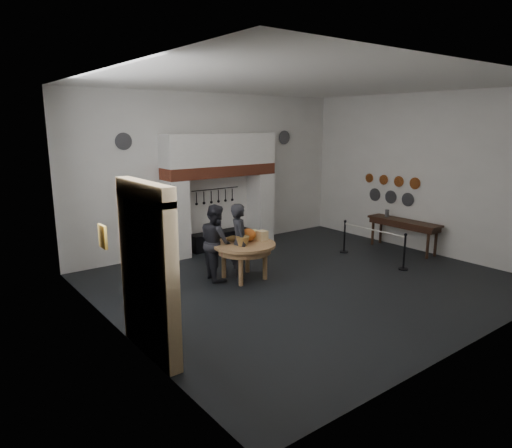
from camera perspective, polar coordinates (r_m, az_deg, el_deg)
floor at (r=10.94m, az=6.24°, el=-7.07°), size 9.00×8.00×0.02m
ceiling at (r=10.35m, az=6.85°, el=17.11°), size 9.00×8.00×0.02m
wall_back at (r=13.56m, az=-5.32°, el=6.51°), size 9.00×0.02×4.50m
wall_front at (r=8.06m, az=26.61°, el=1.15°), size 9.00×0.02×4.50m
wall_left at (r=8.01m, az=-17.40°, el=1.85°), size 0.02×8.00×4.50m
wall_right at (r=13.90m, az=20.12°, el=5.95°), size 0.02×8.00×4.50m
chimney_pier_left at (r=12.71m, az=-10.00°, el=0.61°), size 0.55×0.70×2.15m
chimney_pier_right at (r=14.28m, az=0.54°, el=2.10°), size 0.55×0.70×2.15m
hearth_brick_band at (r=13.26m, az=-4.51°, el=6.65°), size 3.50×0.72×0.32m
chimney_hood at (r=13.21m, az=-4.56°, el=9.28°), size 3.50×0.70×0.90m
iron_range at (r=13.68m, az=-4.53°, el=-1.95°), size 1.90×0.45×0.50m
utensil_rail at (r=13.55m, az=-5.10°, el=4.38°), size 1.60×0.02×0.02m
door_recess at (r=7.37m, az=-13.94°, el=-6.90°), size 0.04×1.10×2.50m
door_jamb_near at (r=6.79m, az=-10.86°, el=-8.01°), size 0.22×0.30×2.60m
door_jamb_far at (r=8.00m, az=-15.40°, el=-5.05°), size 0.22×0.30×2.60m
door_lintel at (r=7.07m, az=-13.87°, el=4.00°), size 0.22×1.70×0.30m
wall_plaque at (r=8.90m, az=-18.62°, el=-1.50°), size 0.05×0.34×0.44m
work_table at (r=10.80m, az=-1.49°, el=-2.60°), size 1.59×1.59×0.07m
pumpkin at (r=10.94m, az=-0.95°, el=-1.37°), size 0.36×0.36×0.31m
cheese_block_big at (r=11.01m, az=0.77°, el=-1.46°), size 0.22×0.22×0.24m
cheese_block_small at (r=11.24m, az=-0.26°, el=-1.29°), size 0.18×0.18×0.20m
wicker_basket at (r=10.56m, az=-1.67°, el=-2.14°), size 0.34×0.34×0.22m
bread_loaf at (r=11.00m, az=-2.99°, el=-1.80°), size 0.31×0.18×0.13m
visitor_near at (r=10.72m, az=-2.07°, el=-2.28°), size 0.68×0.79×1.84m
visitor_far at (r=10.83m, az=-5.02°, el=-2.25°), size 0.85×1.00×1.81m
side_table at (r=13.90m, az=18.00°, el=0.33°), size 0.55×2.20×0.06m
pewter_jug at (r=14.21m, az=16.06°, el=1.29°), size 0.12×0.12×0.22m
copper_pan_a at (r=14.01m, az=19.26°, el=4.82°), size 0.03×0.34×0.34m
copper_pan_b at (r=14.31m, az=17.42°, el=5.09°), size 0.03×0.32×0.32m
copper_pan_c at (r=14.63m, az=15.67°, el=5.35°), size 0.03×0.30×0.30m
copper_pan_d at (r=14.97m, az=13.99°, el=5.60°), size 0.03×0.28×0.28m
pewter_plate_left at (r=14.18m, az=18.44°, el=2.92°), size 0.03×0.40×0.40m
pewter_plate_mid at (r=14.52m, az=16.49°, el=3.26°), size 0.03×0.40×0.40m
pewter_plate_right at (r=14.88m, az=14.63°, el=3.58°), size 0.03×0.40×0.40m
pewter_plate_back_left at (r=12.24m, az=-16.23°, el=9.89°), size 0.44×0.03×0.44m
pewter_plate_back_right at (r=15.07m, az=3.56°, el=10.75°), size 0.44×0.03×0.44m
barrier_post_near at (r=12.15m, az=18.05°, el=-3.41°), size 0.05×0.05×0.90m
barrier_post_far at (r=13.33m, az=11.00°, el=-1.63°), size 0.05×0.05×0.90m
barrier_rope at (r=12.62m, az=14.46°, el=-0.73°), size 0.04×2.00×0.04m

